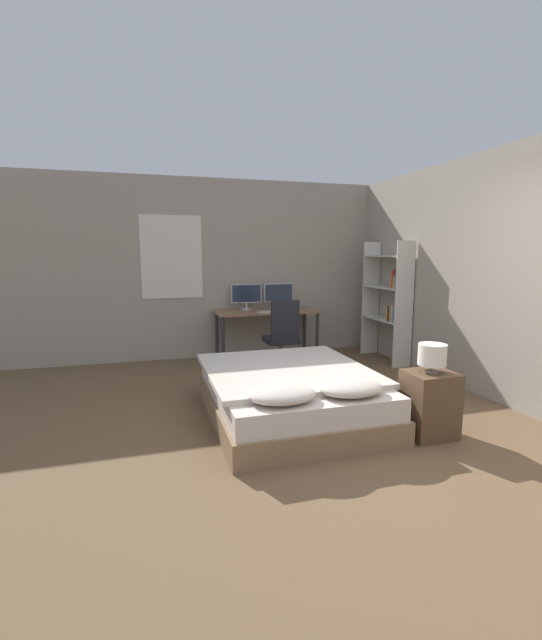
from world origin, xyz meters
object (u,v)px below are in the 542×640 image
(bedside_lamp, at_px, (432,355))
(desk, at_px, (267,316))
(nightstand, at_px, (429,404))
(keyboard, at_px, (271,312))
(bookshelf, at_px, (390,297))
(monitor_right, at_px, (279,294))
(monitor_left, at_px, (246,295))
(bed, at_px, (290,393))
(office_chair, at_px, (282,344))
(computer_mouse, at_px, (288,310))

(bedside_lamp, bearing_deg, desk, 100.85)
(nightstand, relative_size, desk, 0.38)
(desk, bearing_deg, nightstand, -79.15)
(keyboard, distance_m, bookshelf, 1.76)
(nightstand, bearing_deg, monitor_right, 95.77)
(monitor_left, distance_m, bookshelf, 2.14)
(bed, xyz_separation_m, monitor_left, (0.17, 2.57, 0.73))
(bedside_lamp, bearing_deg, office_chair, 104.65)
(bedside_lamp, distance_m, desk, 3.17)
(monitor_left, bearing_deg, monitor_right, 0.00)
(bookshelf, bearing_deg, bed, -141.85)
(monitor_right, xyz_separation_m, keyboard, (-0.26, -0.43, -0.22))
(office_chair, distance_m, bookshelf, 1.79)
(monitor_right, height_order, office_chair, monitor_right)
(monitor_right, bearing_deg, bedside_lamp, -84.23)
(nightstand, bearing_deg, keyboard, 101.63)
(bedside_lamp, bearing_deg, bed, 143.43)
(monitor_right, xyz_separation_m, office_chair, (-0.27, -1.01, -0.58))
(bedside_lamp, distance_m, monitor_left, 3.45)
(desk, bearing_deg, keyboard, -90.00)
(desk, relative_size, computer_mouse, 21.99)
(keyboard, bearing_deg, monitor_right, 58.90)
(bed, xyz_separation_m, computer_mouse, (0.71, 2.14, 0.52))
(bed, height_order, bookshelf, bookshelf)
(monitor_left, relative_size, computer_mouse, 6.79)
(monitor_left, height_order, office_chair, monitor_left)
(bed, bearing_deg, bedside_lamp, -36.57)
(nightstand, height_order, bookshelf, bookshelf)
(bed, height_order, monitor_left, monitor_left)
(office_chair, xyz_separation_m, bookshelf, (1.69, 0.10, 0.58))
(monitor_left, distance_m, office_chair, 1.19)
(bedside_lamp, xyz_separation_m, monitor_right, (-0.34, 3.33, 0.23))
(monitor_left, height_order, keyboard, monitor_left)
(bed, relative_size, bedside_lamp, 7.73)
(bed, xyz_separation_m, nightstand, (1.03, -0.76, 0.05))
(bed, xyz_separation_m, desk, (0.43, 2.35, 0.41))
(bed, relative_size, bookshelf, 1.09)
(keyboard, distance_m, computer_mouse, 0.28)
(office_chair, bearing_deg, desk, 89.28)
(office_chair, bearing_deg, bedside_lamp, -75.35)
(monitor_left, bearing_deg, keyboard, -58.90)
(bedside_lamp, distance_m, monitor_right, 3.36)
(monitor_right, relative_size, keyboard, 1.28)
(monitor_right, height_order, keyboard, monitor_right)
(computer_mouse, bearing_deg, keyboard, 180.00)
(nightstand, bearing_deg, bedside_lamp, 0.00)
(nightstand, distance_m, office_chair, 2.40)
(keyboard, relative_size, bookshelf, 0.21)
(nightstand, relative_size, bedside_lamp, 2.32)
(desk, relative_size, monitor_right, 3.24)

